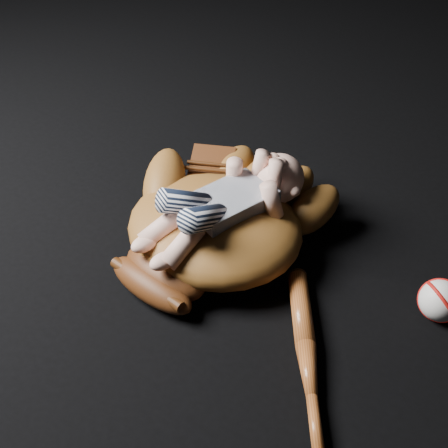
{
  "coord_description": "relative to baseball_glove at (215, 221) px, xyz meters",
  "views": [
    {
      "loc": [
        0.6,
        -0.68,
        0.86
      ],
      "look_at": [
        0.0,
        0.09,
        0.09
      ],
      "focal_mm": 50.0,
      "sensor_mm": 36.0,
      "label": 1
    }
  ],
  "objects": [
    {
      "name": "baseball",
      "position": [
        0.44,
        0.11,
        -0.04
      ],
      "size": [
        0.09,
        0.09,
        0.08
      ],
      "primitive_type": "sphere",
      "rotation": [
        0.0,
        0.0,
        -0.23
      ],
      "color": "white",
      "rests_on": "ground"
    },
    {
      "name": "newborn_baby",
      "position": [
        0.02,
        -0.01,
        0.06
      ],
      "size": [
        0.26,
        0.42,
        0.16
      ],
      "primitive_type": null,
      "rotation": [
        0.0,
        0.0,
        -0.23
      ],
      "color": "#F2B49C",
      "rests_on": "baseball_glove"
    },
    {
      "name": "baseball_glove",
      "position": [
        0.0,
        0.0,
        0.0
      ],
      "size": [
        0.49,
        0.55,
        0.16
      ],
      "primitive_type": null,
      "rotation": [
        0.0,
        0.0,
        -0.07
      ],
      "color": "brown",
      "rests_on": "ground"
    },
    {
      "name": "baseball_bat",
      "position": [
        0.31,
        -0.13,
        -0.06
      ],
      "size": [
        0.27,
        0.34,
        0.04
      ],
      "primitive_type": null,
      "rotation": [
        0.0,
        0.0,
        0.66
      ],
      "color": "#98491D",
      "rests_on": "ground"
    }
  ]
}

